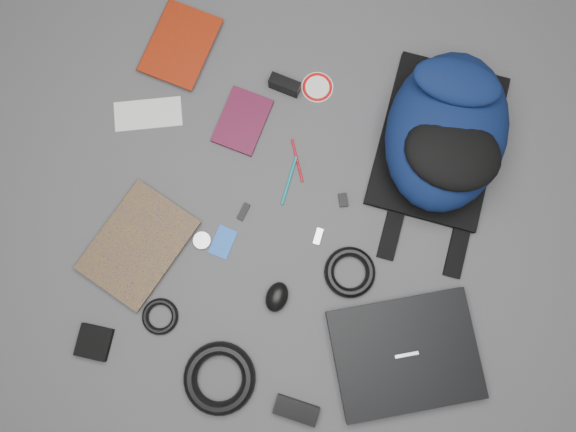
% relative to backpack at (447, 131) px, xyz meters
% --- Properties ---
extents(ground, '(4.00, 4.00, 0.00)m').
position_rel_backpack_xyz_m(ground, '(-0.38, -0.28, -0.10)').
color(ground, '#4F4F51').
rests_on(ground, ground).
extents(backpack, '(0.39, 0.52, 0.21)m').
position_rel_backpack_xyz_m(backpack, '(0.00, 0.00, 0.00)').
color(backpack, '#071232').
rests_on(backpack, ground).
extents(laptop, '(0.45, 0.40, 0.04)m').
position_rel_backpack_xyz_m(laptop, '(-0.01, -0.59, -0.08)').
color(laptop, black).
rests_on(laptop, ground).
extents(textbook_red, '(0.22, 0.26, 0.03)m').
position_rel_backpack_xyz_m(textbook_red, '(-0.85, 0.18, -0.09)').
color(textbook_red, maroon).
rests_on(textbook_red, ground).
extents(comic_book, '(0.32, 0.36, 0.02)m').
position_rel_backpack_xyz_m(comic_book, '(-0.86, -0.38, -0.09)').
color(comic_book, '#A3750B').
rests_on(comic_book, ground).
extents(envelope, '(0.21, 0.13, 0.00)m').
position_rel_backpack_xyz_m(envelope, '(-0.82, -0.05, -0.10)').
color(envelope, silver).
rests_on(envelope, ground).
extents(dvd_case, '(0.16, 0.19, 0.01)m').
position_rel_backpack_xyz_m(dvd_case, '(-0.55, -0.03, -0.10)').
color(dvd_case, '#410C21').
rests_on(dvd_case, ground).
extents(compact_camera, '(0.09, 0.05, 0.05)m').
position_rel_backpack_xyz_m(compact_camera, '(-0.45, 0.09, -0.08)').
color(compact_camera, black).
rests_on(compact_camera, ground).
extents(sticker_disc, '(0.09, 0.09, 0.00)m').
position_rel_backpack_xyz_m(sticker_disc, '(-0.36, 0.10, -0.10)').
color(sticker_disc, white).
rests_on(sticker_disc, ground).
extents(pen_teal, '(0.03, 0.14, 0.01)m').
position_rel_backpack_xyz_m(pen_teal, '(-0.39, -0.18, -0.10)').
color(pen_teal, '#0E7C7F').
rests_on(pen_teal, ground).
extents(pen_red, '(0.06, 0.12, 0.01)m').
position_rel_backpack_xyz_m(pen_red, '(-0.38, -0.12, -0.10)').
color(pen_red, '#AF0D1A').
rests_on(pen_red, ground).
extents(id_badge, '(0.07, 0.09, 0.00)m').
position_rel_backpack_xyz_m(id_badge, '(-0.54, -0.38, -0.10)').
color(id_badge, blue).
rests_on(id_badge, ground).
extents(usb_black, '(0.03, 0.05, 0.01)m').
position_rel_backpack_xyz_m(usb_black, '(-0.50, -0.28, -0.10)').
color(usb_black, black).
rests_on(usb_black, ground).
extents(usb_silver, '(0.02, 0.05, 0.01)m').
position_rel_backpack_xyz_m(usb_silver, '(-0.29, -0.32, -0.10)').
color(usb_silver, silver).
rests_on(usb_silver, ground).
extents(key_fob, '(0.03, 0.04, 0.01)m').
position_rel_backpack_xyz_m(key_fob, '(-0.23, -0.21, -0.10)').
color(key_fob, black).
rests_on(key_fob, ground).
extents(mouse, '(0.07, 0.09, 0.04)m').
position_rel_backpack_xyz_m(mouse, '(-0.37, -0.50, -0.08)').
color(mouse, black).
rests_on(mouse, ground).
extents(headphone_left, '(0.05, 0.05, 0.01)m').
position_rel_backpack_xyz_m(headphone_left, '(-0.71, -0.49, -0.10)').
color(headphone_left, silver).
rests_on(headphone_left, ground).
extents(headphone_right, '(0.06, 0.06, 0.01)m').
position_rel_backpack_xyz_m(headphone_right, '(-0.60, -0.38, -0.10)').
color(headphone_right, '#A6A6A8').
rests_on(headphone_right, ground).
extents(cable_coil, '(0.16, 0.16, 0.03)m').
position_rel_backpack_xyz_m(cable_coil, '(-0.19, -0.40, -0.09)').
color(cable_coil, black).
rests_on(cable_coil, ground).
extents(power_brick, '(0.12, 0.06, 0.03)m').
position_rel_backpack_xyz_m(power_brick, '(-0.27, -0.78, -0.09)').
color(power_brick, black).
rests_on(power_brick, ground).
extents(power_cord_coil, '(0.22, 0.22, 0.04)m').
position_rel_backpack_xyz_m(power_cord_coil, '(-0.48, -0.73, -0.08)').
color(power_cord_coil, black).
rests_on(power_cord_coil, ground).
extents(pouch, '(0.09, 0.09, 0.02)m').
position_rel_backpack_xyz_m(pouch, '(-0.83, -0.69, -0.09)').
color(pouch, black).
rests_on(pouch, ground).
extents(earbud_coil, '(0.13, 0.13, 0.02)m').
position_rel_backpack_xyz_m(earbud_coil, '(-0.67, -0.60, -0.09)').
color(earbud_coil, black).
rests_on(earbud_coil, ground).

